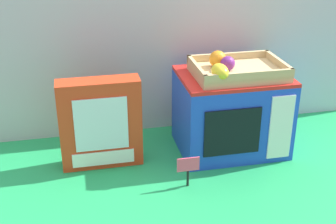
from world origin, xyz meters
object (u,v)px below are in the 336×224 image
at_px(food_groups_crate, 235,70).
at_px(cookie_set_box, 101,123).
at_px(price_sign, 188,167).
at_px(toy_microwave, 231,112).

height_order(food_groups_crate, cookie_set_box, food_groups_crate).
bearing_deg(price_sign, food_groups_crate, 43.09).
bearing_deg(toy_microwave, price_sign, -134.80).
height_order(toy_microwave, food_groups_crate, food_groups_crate).
bearing_deg(food_groups_crate, price_sign, -136.91).
distance_m(toy_microwave, food_groups_crate, 0.16).
bearing_deg(price_sign, toy_microwave, 45.20).
relative_size(toy_microwave, food_groups_crate, 1.22).
height_order(food_groups_crate, price_sign, food_groups_crate).
bearing_deg(price_sign, cookie_set_box, 141.83).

